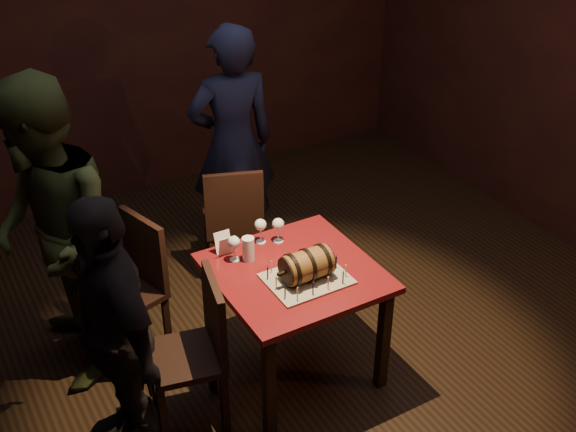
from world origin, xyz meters
The scene contains 16 objects.
room_shell centered at (0.00, 0.00, 1.40)m, with size 5.04×5.04×2.80m.
pub_table centered at (-0.10, -0.20, 0.64)m, with size 0.90×0.90×0.75m.
cake_board centered at (-0.09, -0.31, 0.76)m, with size 0.45×0.35×0.01m, color gray.
barrel_cake centered at (-0.09, -0.31, 0.85)m, with size 0.33×0.19×0.19m.
birthday_candles centered at (-0.09, -0.31, 0.80)m, with size 0.40×0.30×0.09m.
wine_glass_left centered at (-0.35, 0.06, 0.87)m, with size 0.07×0.07×0.16m.
wine_glass_mid centered at (-0.13, 0.15, 0.87)m, with size 0.07×0.07×0.16m.
wine_glass_right centered at (-0.03, 0.11, 0.87)m, with size 0.07×0.07×0.16m.
pint_of_ale centered at (-0.28, 0.02, 0.82)m, with size 0.07×0.07×0.15m.
menu_card centered at (-0.37, 0.15, 0.81)m, with size 0.10×0.05×0.13m, color white, non-canonical shape.
chair_back centered at (0.01, 0.82, 0.52)m, with size 0.51×0.51×0.93m.
chair_left_rear centered at (-0.84, 0.48, 0.52)m, with size 0.50×0.50×0.93m.
chair_left_front centered at (-0.74, -0.26, 0.52)m, with size 0.48×0.48×0.93m.
person_back centered at (0.20, 1.20, 0.89)m, with size 0.65×0.43×1.78m, color #181931.
person_left_rear centered at (-1.27, 0.51, 0.94)m, with size 0.92×0.72×1.89m, color #394422.
person_left_front centered at (-1.18, -0.24, 0.78)m, with size 0.92×0.38×1.56m, color black.
Camera 1 is at (-1.81, -3.09, 3.14)m, focal length 45.00 mm.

